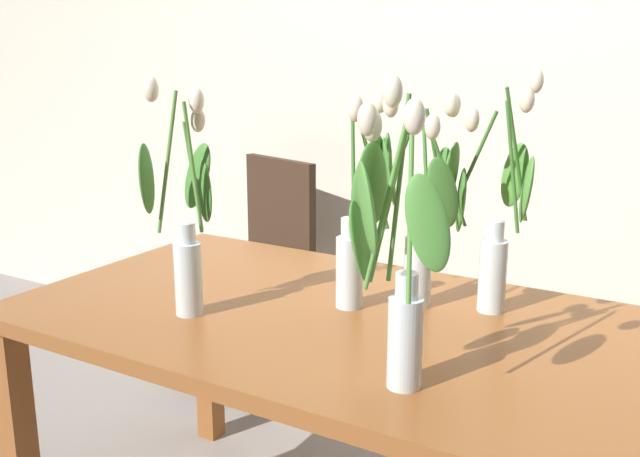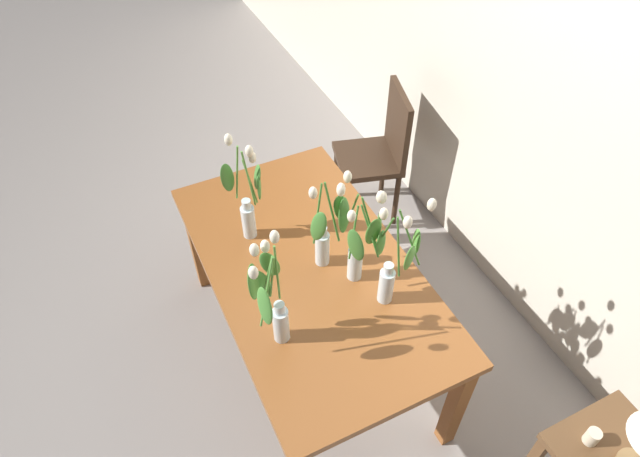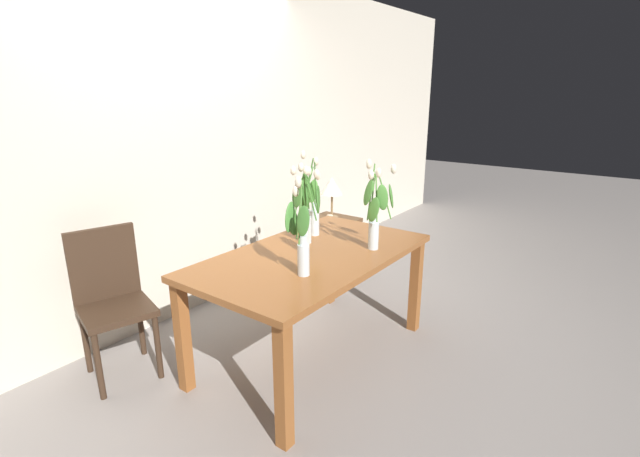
{
  "view_description": "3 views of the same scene",
  "coord_description": "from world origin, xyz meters",
  "px_view_note": "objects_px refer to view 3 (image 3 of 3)",
  "views": [
    {
      "loc": [
        0.82,
        -1.46,
        1.38
      ],
      "look_at": [
        -0.03,
        -0.02,
        0.96
      ],
      "focal_mm": 40.74,
      "sensor_mm": 36.0,
      "label": 1
    },
    {
      "loc": [
        1.53,
        -0.68,
        2.73
      ],
      "look_at": [
        -0.0,
        0.06,
        0.96
      ],
      "focal_mm": 30.97,
      "sensor_mm": 36.0,
      "label": 2
    },
    {
      "loc": [
        -2.17,
        -1.67,
        1.73
      ],
      "look_at": [
        0.08,
        -0.01,
        0.89
      ],
      "focal_mm": 25.66,
      "sensor_mm": 36.0,
      "label": 3
    }
  ],
  "objects_px": {
    "table_lamp": "(332,187)",
    "pillar_candle": "(330,219)",
    "tulip_vase_0": "(376,214)",
    "dining_chair": "(112,295)",
    "side_table": "(331,231)",
    "tulip_vase_1": "(311,206)",
    "tulip_vase_4": "(306,210)",
    "tulip_vase_3": "(300,239)",
    "tulip_vase_2": "(306,217)",
    "dining_table": "(312,266)"
  },
  "relations": [
    {
      "from": "tulip_vase_2",
      "to": "pillar_candle",
      "type": "height_order",
      "value": "tulip_vase_2"
    },
    {
      "from": "side_table",
      "to": "pillar_candle",
      "type": "distance_m",
      "value": 0.2
    },
    {
      "from": "tulip_vase_0",
      "to": "tulip_vase_2",
      "type": "bearing_deg",
      "value": 124.97
    },
    {
      "from": "dining_table",
      "to": "table_lamp",
      "type": "height_order",
      "value": "table_lamp"
    },
    {
      "from": "tulip_vase_4",
      "to": "tulip_vase_2",
      "type": "bearing_deg",
      "value": -141.5
    },
    {
      "from": "dining_table",
      "to": "tulip_vase_0",
      "type": "xyz_separation_m",
      "value": [
        0.29,
        -0.29,
        0.33
      ]
    },
    {
      "from": "tulip_vase_0",
      "to": "tulip_vase_2",
      "type": "distance_m",
      "value": 0.45
    },
    {
      "from": "tulip_vase_2",
      "to": "tulip_vase_4",
      "type": "height_order",
      "value": "same"
    },
    {
      "from": "tulip_vase_1",
      "to": "table_lamp",
      "type": "bearing_deg",
      "value": 27.69
    },
    {
      "from": "dining_chair",
      "to": "tulip_vase_1",
      "type": "bearing_deg",
      "value": -29.28
    },
    {
      "from": "table_lamp",
      "to": "pillar_candle",
      "type": "distance_m",
      "value": 0.31
    },
    {
      "from": "tulip_vase_1",
      "to": "tulip_vase_4",
      "type": "xyz_separation_m",
      "value": [
        -0.16,
        -0.07,
        0.01
      ]
    },
    {
      "from": "tulip_vase_1",
      "to": "dining_chair",
      "type": "relative_size",
      "value": 0.63
    },
    {
      "from": "side_table",
      "to": "tulip_vase_3",
      "type": "bearing_deg",
      "value": -150.21
    },
    {
      "from": "dining_chair",
      "to": "pillar_candle",
      "type": "distance_m",
      "value": 2.04
    },
    {
      "from": "dining_table",
      "to": "tulip_vase_2",
      "type": "xyz_separation_m",
      "value": [
        0.03,
        0.07,
        0.31
      ]
    },
    {
      "from": "tulip_vase_2",
      "to": "tulip_vase_4",
      "type": "xyz_separation_m",
      "value": [
        0.12,
        0.1,
        0.01
      ]
    },
    {
      "from": "tulip_vase_3",
      "to": "tulip_vase_4",
      "type": "relative_size",
      "value": 1.07
    },
    {
      "from": "tulip_vase_0",
      "to": "pillar_candle",
      "type": "bearing_deg",
      "value": 48.05
    },
    {
      "from": "dining_table",
      "to": "table_lamp",
      "type": "distance_m",
      "value": 1.53
    },
    {
      "from": "tulip_vase_0",
      "to": "dining_chair",
      "type": "height_order",
      "value": "tulip_vase_0"
    },
    {
      "from": "tulip_vase_4",
      "to": "pillar_candle",
      "type": "distance_m",
      "value": 1.2
    },
    {
      "from": "tulip_vase_3",
      "to": "dining_chair",
      "type": "xyz_separation_m",
      "value": [
        -0.54,
        1.07,
        -0.43
      ]
    },
    {
      "from": "tulip_vase_2",
      "to": "side_table",
      "type": "distance_m",
      "value": 1.51
    },
    {
      "from": "tulip_vase_0",
      "to": "tulip_vase_1",
      "type": "height_order",
      "value": "tulip_vase_0"
    },
    {
      "from": "tulip_vase_3",
      "to": "tulip_vase_4",
      "type": "distance_m",
      "value": 0.58
    },
    {
      "from": "dining_table",
      "to": "tulip_vase_1",
      "type": "relative_size",
      "value": 2.72
    },
    {
      "from": "table_lamp",
      "to": "tulip_vase_3",
      "type": "bearing_deg",
      "value": -150.21
    },
    {
      "from": "tulip_vase_0",
      "to": "dining_chair",
      "type": "bearing_deg",
      "value": 134.01
    },
    {
      "from": "table_lamp",
      "to": "dining_chair",
      "type": "bearing_deg",
      "value": 176.49
    },
    {
      "from": "dining_chair",
      "to": "tulip_vase_3",
      "type": "bearing_deg",
      "value": -63.13
    },
    {
      "from": "tulip_vase_3",
      "to": "tulip_vase_4",
      "type": "bearing_deg",
      "value": 35.41
    },
    {
      "from": "tulip_vase_0",
      "to": "tulip_vase_3",
      "type": "bearing_deg",
      "value": 168.54
    },
    {
      "from": "tulip_vase_0",
      "to": "dining_chair",
      "type": "relative_size",
      "value": 0.63
    },
    {
      "from": "tulip_vase_3",
      "to": "pillar_candle",
      "type": "height_order",
      "value": "tulip_vase_3"
    },
    {
      "from": "tulip_vase_3",
      "to": "pillar_candle",
      "type": "distance_m",
      "value": 1.75
    },
    {
      "from": "tulip_vase_1",
      "to": "tulip_vase_2",
      "type": "relative_size",
      "value": 1.09
    },
    {
      "from": "tulip_vase_1",
      "to": "table_lamp",
      "type": "xyz_separation_m",
      "value": [
        1.0,
        0.52,
        -0.1
      ]
    },
    {
      "from": "tulip_vase_2",
      "to": "dining_chair",
      "type": "xyz_separation_m",
      "value": [
        -0.9,
        0.83,
        -0.43
      ]
    },
    {
      "from": "tulip_vase_4",
      "to": "table_lamp",
      "type": "relative_size",
      "value": 1.35
    },
    {
      "from": "tulip_vase_1",
      "to": "tulip_vase_3",
      "type": "bearing_deg",
      "value": -147.06
    },
    {
      "from": "tulip_vase_1",
      "to": "pillar_candle",
      "type": "distance_m",
      "value": 1.03
    },
    {
      "from": "tulip_vase_1",
      "to": "dining_chair",
      "type": "distance_m",
      "value": 1.41
    },
    {
      "from": "dining_table",
      "to": "tulip_vase_3",
      "type": "bearing_deg",
      "value": -152.63
    },
    {
      "from": "tulip_vase_0",
      "to": "tulip_vase_1",
      "type": "xyz_separation_m",
      "value": [
        0.02,
        0.53,
        -0.03
      ]
    },
    {
      "from": "tulip_vase_1",
      "to": "table_lamp",
      "type": "relative_size",
      "value": 1.48
    },
    {
      "from": "tulip_vase_3",
      "to": "table_lamp",
      "type": "bearing_deg",
      "value": 29.79
    },
    {
      "from": "tulip_vase_2",
      "to": "pillar_candle",
      "type": "xyz_separation_m",
      "value": [
        1.13,
        0.61,
        -0.37
      ]
    },
    {
      "from": "side_table",
      "to": "table_lamp",
      "type": "distance_m",
      "value": 0.43
    },
    {
      "from": "dining_table",
      "to": "side_table",
      "type": "distance_m",
      "value": 1.49
    }
  ]
}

